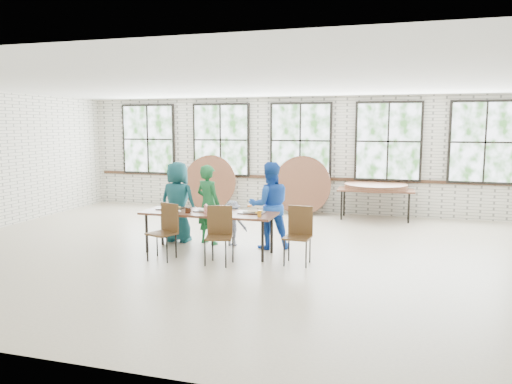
# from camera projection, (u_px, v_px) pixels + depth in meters

# --- Properties ---
(room) EXTENTS (12.00, 12.00, 12.00)m
(room) POSITION_uv_depth(u_px,v_px,m) (300.00, 142.00, 12.92)
(room) COLOR beige
(room) RESTS_ON ground
(dining_table) EXTENTS (2.40, 0.81, 0.74)m
(dining_table) POSITION_uv_depth(u_px,v_px,m) (209.00, 215.00, 8.87)
(dining_table) COLOR brown
(dining_table) RESTS_ON ground
(chair_near_left) EXTENTS (0.54, 0.53, 0.95)m
(chair_near_left) POSITION_uv_depth(u_px,v_px,m) (166.00, 227.00, 8.50)
(chair_near_left) COLOR #51361B
(chair_near_left) RESTS_ON ground
(chair_near_right) EXTENTS (0.51, 0.50, 0.95)m
(chair_near_right) POSITION_uv_depth(u_px,v_px,m) (219.00, 230.00, 8.23)
(chair_near_right) COLOR #51361B
(chair_near_right) RESTS_ON ground
(chair_spare) EXTENTS (0.44, 0.43, 0.95)m
(chair_spare) POSITION_uv_depth(u_px,v_px,m) (299.00, 230.00, 8.22)
(chair_spare) COLOR #51361B
(chair_spare) RESTS_ON ground
(adult_teal) EXTENTS (0.80, 0.56, 1.57)m
(adult_teal) POSITION_uv_depth(u_px,v_px,m) (178.00, 202.00, 9.73)
(adult_teal) COLOR #16534D
(adult_teal) RESTS_ON ground
(adult_green) EXTENTS (0.66, 0.55, 1.53)m
(adult_green) POSITION_uv_depth(u_px,v_px,m) (208.00, 204.00, 9.55)
(adult_green) COLOR #1A6331
(adult_green) RESTS_ON ground
(toddler) EXTENTS (0.57, 0.35, 0.86)m
(toddler) POSITION_uv_depth(u_px,v_px,m) (232.00, 223.00, 9.46)
(toddler) COLOR #121A39
(toddler) RESTS_ON ground
(adult_blue) EXTENTS (0.96, 0.88, 1.61)m
(adult_blue) POSITION_uv_depth(u_px,v_px,m) (270.00, 205.00, 9.20)
(adult_blue) COLOR blue
(adult_blue) RESTS_ON ground
(storage_table) EXTENTS (1.83, 0.81, 0.74)m
(storage_table) POSITION_uv_depth(u_px,v_px,m) (376.00, 191.00, 12.04)
(storage_table) COLOR brown
(storage_table) RESTS_ON ground
(tabletop_clutter) EXTENTS (2.05, 0.63, 0.11)m
(tabletop_clutter) POSITION_uv_depth(u_px,v_px,m) (212.00, 211.00, 8.80)
(tabletop_clutter) COLOR black
(tabletop_clutter) RESTS_ON dining_table
(round_tops_stacked) EXTENTS (1.50, 1.50, 0.13)m
(round_tops_stacked) POSITION_uv_depth(u_px,v_px,m) (376.00, 187.00, 12.02)
(round_tops_stacked) COLOR brown
(round_tops_stacked) RESTS_ON storage_table
(round_tops_leaning) EXTENTS (4.04, 0.41, 1.49)m
(round_tops_leaning) POSITION_uv_depth(u_px,v_px,m) (270.00, 185.00, 13.01)
(round_tops_leaning) COLOR brown
(round_tops_leaning) RESTS_ON ground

